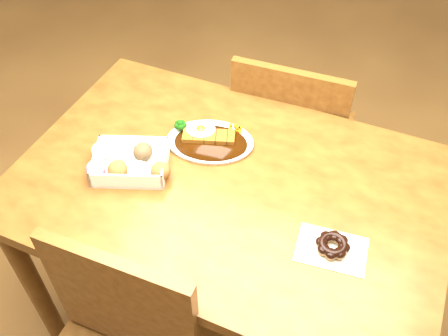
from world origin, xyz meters
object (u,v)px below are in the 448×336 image
at_px(table, 228,204).
at_px(katsu_curry_plate, 209,139).
at_px(pon_de_ring, 333,246).
at_px(chair_far, 291,137).
at_px(donut_box, 129,162).

bearing_deg(table, katsu_curry_plate, 133.69).
relative_size(table, pon_de_ring, 6.49).
bearing_deg(pon_de_ring, table, 161.99).
relative_size(chair_far, pon_de_ring, 4.70).
relative_size(table, donut_box, 4.77).
relative_size(table, chair_far, 1.38).
bearing_deg(table, pon_de_ring, -18.01).
distance_m(katsu_curry_plate, donut_box, 0.25).
distance_m(table, chair_far, 0.56).
xyz_separation_m(chair_far, donut_box, (-0.31, -0.60, 0.30)).
bearing_deg(katsu_curry_plate, chair_far, 69.61).
distance_m(chair_far, donut_box, 0.74).
height_order(katsu_curry_plate, donut_box, donut_box).
distance_m(chair_far, pon_de_ring, 0.76).
height_order(table, katsu_curry_plate, katsu_curry_plate).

